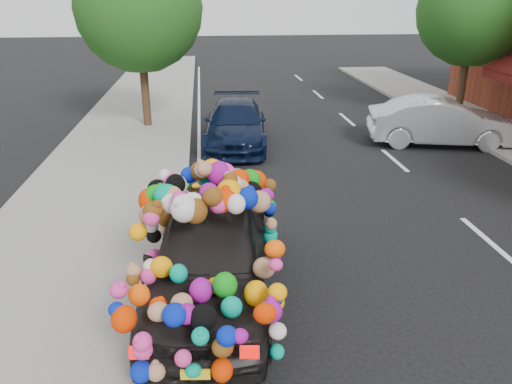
# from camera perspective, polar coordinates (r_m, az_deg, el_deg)

# --- Properties ---
(ground) EXTENTS (100.00, 100.00, 0.00)m
(ground) POSITION_cam_1_polar(r_m,az_deg,el_deg) (9.48, 5.74, -6.55)
(ground) COLOR black
(ground) RESTS_ON ground
(sidewalk) EXTENTS (4.00, 60.00, 0.12)m
(sidewalk) POSITION_cam_1_polar(r_m,az_deg,el_deg) (9.61, -20.47, -7.16)
(sidewalk) COLOR gray
(sidewalk) RESTS_ON ground
(kerb) EXTENTS (0.15, 60.00, 0.13)m
(kerb) POSITION_cam_1_polar(r_m,az_deg,el_deg) (9.29, -8.70, -6.89)
(kerb) COLOR gray
(kerb) RESTS_ON ground
(lane_markings) EXTENTS (6.00, 50.00, 0.01)m
(lane_markings) POSITION_cam_1_polar(r_m,az_deg,el_deg) (10.77, 24.93, -4.98)
(lane_markings) COLOR silver
(lane_markings) RESTS_ON ground
(tree_near_sidewalk) EXTENTS (4.20, 4.20, 6.13)m
(tree_near_sidewalk) POSITION_cam_1_polar(r_m,az_deg,el_deg) (17.77, -13.29, 19.80)
(tree_near_sidewalk) COLOR #332114
(tree_near_sidewalk) RESTS_ON ground
(tree_far_b) EXTENTS (4.00, 4.00, 5.90)m
(tree_far_b) POSITION_cam_1_polar(r_m,az_deg,el_deg) (20.64, 23.59, 18.50)
(tree_far_b) COLOR #332114
(tree_far_b) RESTS_ON ground
(plush_art_car) EXTENTS (2.62, 4.88, 2.18)m
(plush_art_car) POSITION_cam_1_polar(r_m,az_deg,el_deg) (7.57, -5.34, -4.74)
(plush_art_car) COLOR black
(plush_art_car) RESTS_ON ground
(navy_sedan) EXTENTS (2.27, 4.73, 1.33)m
(navy_sedan) POSITION_cam_1_polar(r_m,az_deg,el_deg) (15.75, -2.34, 7.77)
(navy_sedan) COLOR black
(navy_sedan) RESTS_ON ground
(silver_hatchback) EXTENTS (4.69, 2.48, 1.47)m
(silver_hatchback) POSITION_cam_1_polar(r_m,az_deg,el_deg) (16.76, 20.40, 7.53)
(silver_hatchback) COLOR #BABCC1
(silver_hatchback) RESTS_ON ground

